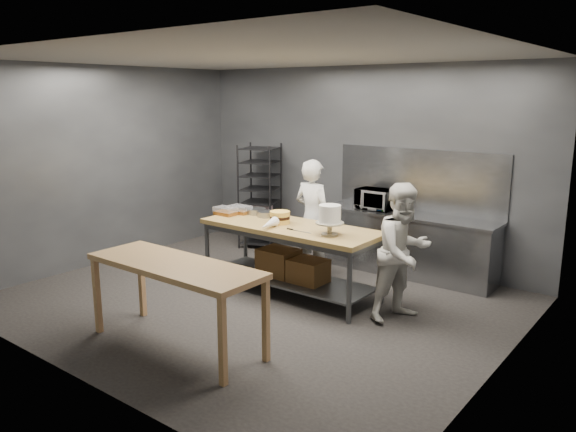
{
  "coord_description": "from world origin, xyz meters",
  "views": [
    {
      "loc": [
        4.44,
        -5.07,
        2.57
      ],
      "look_at": [
        0.16,
        0.46,
        1.05
      ],
      "focal_mm": 35.0,
      "sensor_mm": 36.0,
      "label": 1
    }
  ],
  "objects_px": {
    "speed_rack": "(260,197)",
    "frosted_cake_stand": "(330,216)",
    "near_counter": "(175,271)",
    "microwave": "(376,199)",
    "chef_right": "(404,252)",
    "layer_cake": "(280,217)",
    "work_table": "(291,251)",
    "chef_behind": "(313,218)"
  },
  "relations": [
    {
      "from": "chef_right",
      "to": "microwave",
      "type": "relative_size",
      "value": 2.96
    },
    {
      "from": "chef_right",
      "to": "microwave",
      "type": "distance_m",
      "value": 2.0
    },
    {
      "from": "microwave",
      "to": "chef_behind",
      "type": "bearing_deg",
      "value": -122.34
    },
    {
      "from": "layer_cake",
      "to": "chef_behind",
      "type": "bearing_deg",
      "value": 93.66
    },
    {
      "from": "near_counter",
      "to": "speed_rack",
      "type": "xyz_separation_m",
      "value": [
        -1.91,
        3.57,
        0.04
      ]
    },
    {
      "from": "near_counter",
      "to": "chef_right",
      "type": "distance_m",
      "value": 2.58
    },
    {
      "from": "work_table",
      "to": "chef_right",
      "type": "xyz_separation_m",
      "value": [
        1.54,
        0.12,
        0.23
      ]
    },
    {
      "from": "chef_behind",
      "to": "microwave",
      "type": "distance_m",
      "value": 1.02
    },
    {
      "from": "speed_rack",
      "to": "microwave",
      "type": "height_order",
      "value": "speed_rack"
    },
    {
      "from": "microwave",
      "to": "work_table",
      "type": "bearing_deg",
      "value": -100.42
    },
    {
      "from": "speed_rack",
      "to": "frosted_cake_stand",
      "type": "relative_size",
      "value": 4.76
    },
    {
      "from": "near_counter",
      "to": "microwave",
      "type": "height_order",
      "value": "microwave"
    },
    {
      "from": "chef_right",
      "to": "layer_cake",
      "type": "distance_m",
      "value": 1.73
    },
    {
      "from": "speed_rack",
      "to": "chef_right",
      "type": "bearing_deg",
      "value": -23.29
    },
    {
      "from": "near_counter",
      "to": "microwave",
      "type": "bearing_deg",
      "value": 85.73
    },
    {
      "from": "chef_behind",
      "to": "chef_right",
      "type": "bearing_deg",
      "value": 162.97
    },
    {
      "from": "near_counter",
      "to": "layer_cake",
      "type": "distance_m",
      "value": 2.0
    },
    {
      "from": "speed_rack",
      "to": "frosted_cake_stand",
      "type": "distance_m",
      "value": 3.09
    },
    {
      "from": "chef_behind",
      "to": "speed_rack",
      "type": "bearing_deg",
      "value": -20.4
    },
    {
      "from": "microwave",
      "to": "speed_rack",
      "type": "bearing_deg",
      "value": -177.9
    },
    {
      "from": "work_table",
      "to": "layer_cake",
      "type": "xyz_separation_m",
      "value": [
        -0.18,
        0.0,
        0.43
      ]
    },
    {
      "from": "work_table",
      "to": "speed_rack",
      "type": "xyz_separation_m",
      "value": [
        -1.87,
        1.59,
        0.28
      ]
    },
    {
      "from": "layer_cake",
      "to": "work_table",
      "type": "bearing_deg",
      "value": -0.36
    },
    {
      "from": "chef_behind",
      "to": "frosted_cake_stand",
      "type": "height_order",
      "value": "chef_behind"
    },
    {
      "from": "work_table",
      "to": "chef_right",
      "type": "height_order",
      "value": "chef_right"
    },
    {
      "from": "near_counter",
      "to": "chef_behind",
      "type": "height_order",
      "value": "chef_behind"
    },
    {
      "from": "near_counter",
      "to": "layer_cake",
      "type": "relative_size",
      "value": 7.61
    },
    {
      "from": "near_counter",
      "to": "chef_behind",
      "type": "relative_size",
      "value": 1.19
    },
    {
      "from": "work_table",
      "to": "frosted_cake_stand",
      "type": "bearing_deg",
      "value": -10.48
    },
    {
      "from": "near_counter",
      "to": "speed_rack",
      "type": "relative_size",
      "value": 1.14
    },
    {
      "from": "near_counter",
      "to": "chef_right",
      "type": "bearing_deg",
      "value": 54.33
    },
    {
      "from": "layer_cake",
      "to": "near_counter",
      "type": "bearing_deg",
      "value": -83.89
    },
    {
      "from": "speed_rack",
      "to": "near_counter",
      "type": "bearing_deg",
      "value": -61.84
    },
    {
      "from": "microwave",
      "to": "frosted_cake_stand",
      "type": "relative_size",
      "value": 1.48
    },
    {
      "from": "layer_cake",
      "to": "frosted_cake_stand",
      "type": "bearing_deg",
      "value": -8.43
    },
    {
      "from": "chef_behind",
      "to": "microwave",
      "type": "bearing_deg",
      "value": -117.73
    },
    {
      "from": "near_counter",
      "to": "speed_rack",
      "type": "bearing_deg",
      "value": 118.16
    },
    {
      "from": "work_table",
      "to": "chef_right",
      "type": "bearing_deg",
      "value": 4.43
    },
    {
      "from": "near_counter",
      "to": "chef_right",
      "type": "xyz_separation_m",
      "value": [
        1.5,
        2.1,
        -0.01
      ]
    },
    {
      "from": "speed_rack",
      "to": "chef_right",
      "type": "xyz_separation_m",
      "value": [
        3.41,
        -1.47,
        -0.05
      ]
    },
    {
      "from": "near_counter",
      "to": "frosted_cake_stand",
      "type": "height_order",
      "value": "frosted_cake_stand"
    },
    {
      "from": "near_counter",
      "to": "microwave",
      "type": "distance_m",
      "value": 3.66
    }
  ]
}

